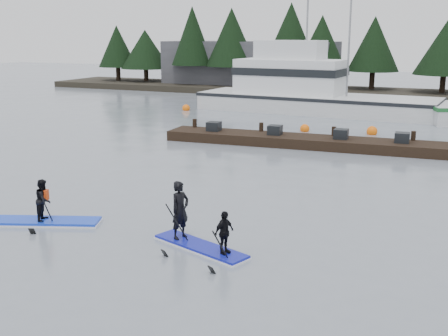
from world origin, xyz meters
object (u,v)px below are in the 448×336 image
at_px(paddleboard_solo, 44,209).
at_px(paddleboard_duo, 197,226).
at_px(floating_dock, 312,142).
at_px(fishing_boat_large, 309,101).

distance_m(paddleboard_solo, paddleboard_duo, 5.25).
bearing_deg(floating_dock, paddleboard_duo, -90.33).
bearing_deg(fishing_boat_large, floating_dock, -70.19).
xyz_separation_m(fishing_boat_large, floating_dock, (3.90, -13.28, -0.50)).
relative_size(floating_dock, paddleboard_solo, 4.61).
xyz_separation_m(fishing_boat_large, paddleboard_duo, (4.81, -28.45, -0.13)).
bearing_deg(fishing_boat_large, paddleboard_solo, -87.42).
bearing_deg(paddleboard_solo, fishing_boat_large, 67.79).
xyz_separation_m(fishing_boat_large, paddleboard_solo, (-0.44, -28.58, -0.31)).
height_order(floating_dock, paddleboard_duo, paddleboard_duo).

